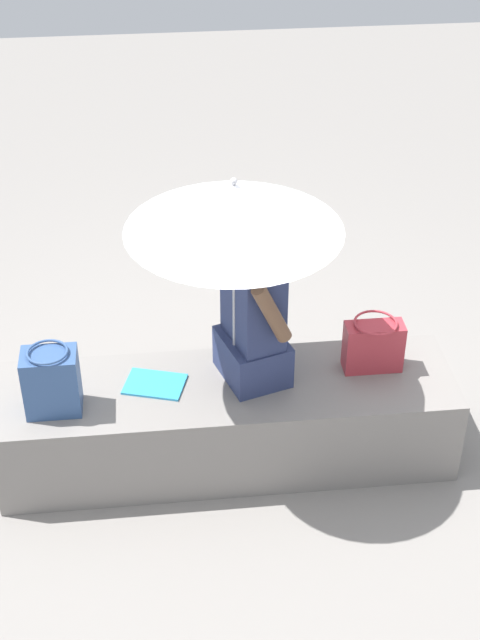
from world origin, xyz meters
name	(u,v)px	position (x,y,z in m)	size (l,w,h in m)	color
ground_plane	(228,456)	(0.00, 0.00, 0.00)	(14.00, 14.00, 0.00)	gray
stone_bench	(228,421)	(0.00, 0.00, 0.23)	(2.21, 0.60, 0.46)	gray
person_seated	(253,309)	(-0.13, -0.06, 0.85)	(0.37, 0.51, 0.90)	navy
parasol	(234,208)	(-0.04, -0.02, 1.40)	(0.96, 0.96, 1.08)	#B7B7BC
handbag_black	(373,345)	(-0.72, -0.06, 0.60)	(0.28, 0.21, 0.27)	#B2333D
tote_bag_canvas	(52,381)	(0.81, 0.09, 0.62)	(0.25, 0.19, 0.33)	#335184
magazine	(155,384)	(0.35, -0.03, 0.47)	(0.28, 0.20, 0.01)	#339ED1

